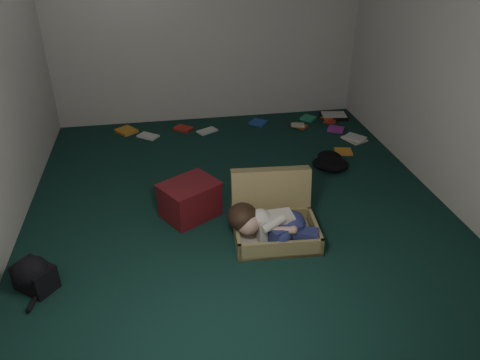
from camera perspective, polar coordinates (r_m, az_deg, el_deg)
name	(u,v)px	position (r m, az deg, el deg)	size (l,w,h in m)	color
floor	(237,203)	(4.60, -0.33, -2.87)	(4.50, 4.50, 0.00)	#11312A
wall_back	(207,21)	(6.21, -4.09, 18.75)	(4.50, 4.50, 0.00)	silver
wall_front	(325,226)	(2.07, 10.28, -5.60)	(4.50, 4.50, 0.00)	silver
wall_right	(453,62)	(4.79, 24.57, 12.92)	(4.50, 4.50, 0.00)	silver
suitcase	(274,216)	(4.14, 4.13, -4.44)	(0.76, 0.75, 0.53)	#9E8D57
person	(272,224)	(3.96, 3.87, -5.42)	(0.77, 0.41, 0.33)	silver
maroon_bin	(190,200)	(4.36, -6.12, -2.39)	(0.63, 0.59, 0.34)	maroon
backpack	(35,276)	(3.90, -23.74, -10.70)	(0.37, 0.29, 0.22)	black
clothing_pile	(332,159)	(5.36, 11.12, 2.55)	(0.49, 0.40, 0.16)	black
paper_tray	(334,116)	(6.69, 11.36, 7.65)	(0.40, 0.32, 0.05)	black
book_scatter	(263,130)	(6.16, 2.83, 6.09)	(3.03, 1.30, 0.02)	orange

